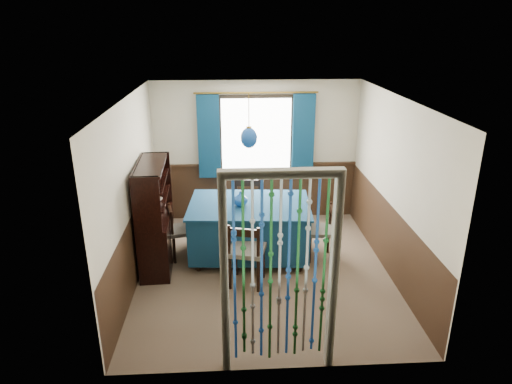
{
  "coord_description": "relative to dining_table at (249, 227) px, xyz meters",
  "views": [
    {
      "loc": [
        -0.46,
        -5.81,
        3.42
      ],
      "look_at": [
        -0.09,
        0.39,
        1.09
      ],
      "focal_mm": 32.0,
      "sensor_mm": 36.0,
      "label": 1
    }
  ],
  "objects": [
    {
      "name": "wainscot_right",
      "position": [
        1.97,
        -0.48,
        0.01
      ],
      "size": [
        0.0,
        4.0,
        4.0
      ],
      "primitive_type": "plane",
      "rotation": [
        1.57,
        0.0,
        -1.57
      ],
      "color": "#332013",
      "rests_on": "ground"
    },
    {
      "name": "window",
      "position": [
        0.19,
        1.47,
        1.06
      ],
      "size": [
        1.32,
        0.12,
        1.42
      ],
      "primitive_type": "cube",
      "color": "black",
      "rests_on": "wall_back"
    },
    {
      "name": "wainscot_front",
      "position": [
        0.19,
        -2.46,
        0.01
      ],
      "size": [
        3.6,
        0.0,
        3.6
      ],
      "primitive_type": "plane",
      "rotation": [
        -1.57,
        0.0,
        0.0
      ],
      "color": "#332013",
      "rests_on": "ground"
    },
    {
      "name": "bowl_shelf",
      "position": [
        -1.32,
        -0.37,
        0.61
      ],
      "size": [
        0.27,
        0.27,
        0.05
      ],
      "primitive_type": "imported",
      "rotation": [
        0.0,
        0.0,
        -0.31
      ],
      "color": "beige",
      "rests_on": "sideboard"
    },
    {
      "name": "wall_front",
      "position": [
        0.19,
        -2.48,
        0.76
      ],
      "size": [
        3.6,
        0.0,
        3.6
      ],
      "primitive_type": "plane",
      "rotation": [
        -1.57,
        0.0,
        0.0
      ],
      "color": "beige",
      "rests_on": "ground"
    },
    {
      "name": "chair_near",
      "position": [
        -0.08,
        -0.82,
        0.01
      ],
      "size": [
        0.57,
        0.55,
        0.95
      ],
      "rotation": [
        0.0,
        0.0,
        -0.25
      ],
      "color": "black",
      "rests_on": "floor"
    },
    {
      "name": "wainscot_back",
      "position": [
        0.19,
        1.51,
        0.01
      ],
      "size": [
        3.6,
        0.0,
        3.6
      ],
      "primitive_type": "plane",
      "rotation": [
        1.57,
        0.0,
        0.0
      ],
      "color": "#332013",
      "rests_on": "ground"
    },
    {
      "name": "vase_table",
      "position": [
        -0.13,
        -0.05,
        0.47
      ],
      "size": [
        0.24,
        0.24,
        0.2
      ],
      "primitive_type": "imported",
      "rotation": [
        0.0,
        0.0,
        0.31
      ],
      "color": "navy",
      "rests_on": "dining_table"
    },
    {
      "name": "pendant_lamp",
      "position": [
        0.0,
        -0.0,
        1.39
      ],
      "size": [
        0.24,
        0.24,
        0.77
      ],
      "color": "olive",
      "rests_on": "ceiling"
    },
    {
      "name": "chair_left",
      "position": [
        -1.04,
        0.03,
        -0.04
      ],
      "size": [
        0.47,
        0.49,
        0.84
      ],
      "rotation": [
        0.0,
        0.0,
        -1.36
      ],
      "color": "black",
      "rests_on": "floor"
    },
    {
      "name": "wall_left",
      "position": [
        -1.61,
        -0.48,
        0.76
      ],
      "size": [
        0.0,
        4.0,
        4.0
      ],
      "primitive_type": "plane",
      "rotation": [
        1.57,
        0.0,
        1.57
      ],
      "color": "beige",
      "rests_on": "ground"
    },
    {
      "name": "wall_back",
      "position": [
        0.19,
        1.52,
        0.76
      ],
      "size": [
        3.6,
        0.0,
        3.6
      ],
      "primitive_type": "plane",
      "rotation": [
        1.57,
        0.0,
        0.0
      ],
      "color": "beige",
      "rests_on": "ground"
    },
    {
      "name": "floor",
      "position": [
        0.19,
        -0.48,
        -0.49
      ],
      "size": [
        4.0,
        4.0,
        0.0
      ],
      "primitive_type": "plane",
      "color": "brown",
      "rests_on": "ground"
    },
    {
      "name": "wainscot_left",
      "position": [
        -1.6,
        -0.48,
        0.01
      ],
      "size": [
        0.0,
        4.0,
        4.0
      ],
      "primitive_type": "plane",
      "rotation": [
        1.57,
        0.0,
        1.57
      ],
      "color": "#332013",
      "rests_on": "ground"
    },
    {
      "name": "wall_right",
      "position": [
        1.99,
        -0.48,
        0.76
      ],
      "size": [
        0.0,
        4.0,
        4.0
      ],
      "primitive_type": "plane",
      "rotation": [
        1.57,
        0.0,
        -1.57
      ],
      "color": "beige",
      "rests_on": "ground"
    },
    {
      "name": "vase_sideboard",
      "position": [
        -1.32,
        0.11,
        0.38
      ],
      "size": [
        0.2,
        0.2,
        0.17
      ],
      "primitive_type": "imported",
      "rotation": [
        0.0,
        0.0,
        -0.34
      ],
      "color": "beige",
      "rests_on": "sideboard"
    },
    {
      "name": "chair_right",
      "position": [
        1.09,
        -0.12,
        -0.04
      ],
      "size": [
        0.43,
        0.45,
        0.85
      ],
      "rotation": [
        0.0,
        0.0,
        1.5
      ],
      "color": "black",
      "rests_on": "floor"
    },
    {
      "name": "doorway",
      "position": [
        0.19,
        -2.42,
        0.56
      ],
      "size": [
        1.16,
        0.12,
        2.18
      ],
      "primitive_type": null,
      "color": "silver",
      "rests_on": "ground"
    },
    {
      "name": "ceiling",
      "position": [
        0.19,
        -0.48,
        2.01
      ],
      "size": [
        4.0,
        4.0,
        0.0
      ],
      "primitive_type": "plane",
      "rotation": [
        3.14,
        0.0,
        0.0
      ],
      "color": "silver",
      "rests_on": "ground"
    },
    {
      "name": "chair_far",
      "position": [
        0.0,
        0.76,
        0.02
      ],
      "size": [
        0.51,
        0.49,
        0.96
      ],
      "rotation": [
        0.0,
        0.0,
        3.07
      ],
      "color": "black",
      "rests_on": "floor"
    },
    {
      "name": "dining_table",
      "position": [
        0.0,
        0.0,
        0.0
      ],
      "size": [
        1.87,
        1.35,
        0.87
      ],
      "rotation": [
        0.0,
        0.0,
        -0.07
      ],
      "color": "navy",
      "rests_on": "floor"
    },
    {
      "name": "sideboard",
      "position": [
        -1.38,
        -0.17,
        0.06
      ],
      "size": [
        0.47,
        1.22,
        1.57
      ],
      "rotation": [
        0.0,
        0.0,
        0.04
      ],
      "color": "black",
      "rests_on": "floor"
    }
  ]
}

